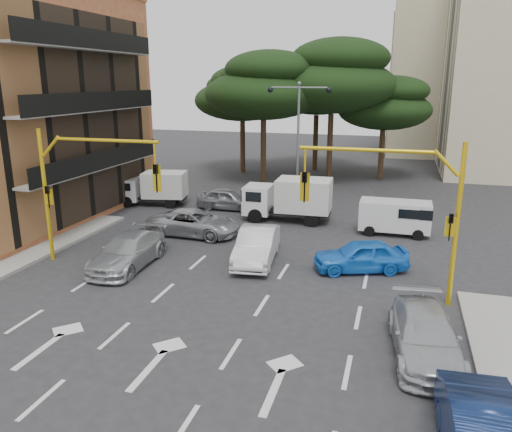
{
  "coord_description": "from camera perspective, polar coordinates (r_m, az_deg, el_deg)",
  "views": [
    {
      "loc": [
        6.49,
        -16.24,
        8.03
      ],
      "look_at": [
        -0.05,
        6.31,
        1.6
      ],
      "focal_mm": 35.0,
      "sensor_mm": 36.0,
      "label": 1
    }
  ],
  "objects": [
    {
      "name": "ground",
      "position": [
        19.24,
        -5.15,
        -9.41
      ],
      "size": [
        120.0,
        120.0,
        0.0
      ],
      "primitive_type": "plane",
      "color": "#28282B",
      "rests_on": "ground"
    },
    {
      "name": "pine_right",
      "position": [
        42.26,
        14.57,
        12.38
      ],
      "size": [
        7.49,
        7.49,
        8.37
      ],
      "color": "#382616",
      "rests_on": "ground"
    },
    {
      "name": "car_silver_cross_a",
      "position": [
        26.73,
        -7.08,
        -0.76
      ],
      "size": [
        4.98,
        2.45,
        1.36
      ],
      "primitive_type": "imported",
      "rotation": [
        0.0,
        0.0,
        1.53
      ],
      "color": "#9B9EA3",
      "rests_on": "ground"
    },
    {
      "name": "car_silver_wagon",
      "position": [
        22.81,
        -14.44,
        -3.92
      ],
      "size": [
        2.1,
        4.91,
        1.41
      ],
      "primitive_type": "imported",
      "rotation": [
        0.0,
        0.0,
        0.03
      ],
      "color": "#A8ACB0",
      "rests_on": "ground"
    },
    {
      "name": "van_white",
      "position": [
        27.65,
        15.56,
        -0.16
      ],
      "size": [
        3.69,
        1.68,
        1.84
      ],
      "primitive_type": null,
      "rotation": [
        0.0,
        0.0,
        -1.57
      ],
      "color": "silver",
      "rests_on": "ground"
    },
    {
      "name": "apartment_beige_far",
      "position": [
        60.59,
        23.07,
        14.45
      ],
      "size": [
        16.2,
        12.15,
        16.7
      ],
      "color": "beige",
      "rests_on": "ground"
    },
    {
      "name": "car_blue_compact",
      "position": [
        22.07,
        11.88,
        -4.46
      ],
      "size": [
        4.34,
        2.88,
        1.37
      ],
      "primitive_type": "imported",
      "rotation": [
        0.0,
        0.0,
        -1.23
      ],
      "color": "blue",
      "rests_on": "ground"
    },
    {
      "name": "box_truck_a",
      "position": [
        33.58,
        -11.7,
        3.1
      ],
      "size": [
        4.79,
        2.75,
        2.22
      ],
      "primitive_type": null,
      "rotation": [
        0.0,
        0.0,
        1.77
      ],
      "color": "white",
      "rests_on": "ground"
    },
    {
      "name": "signal_mast_right",
      "position": [
        18.7,
        16.74,
        1.85
      ],
      "size": [
        5.79,
        0.37,
        6.0
      ],
      "color": "yellow",
      "rests_on": "ground"
    },
    {
      "name": "street_lamp_center",
      "position": [
        32.99,
        4.87,
        10.74
      ],
      "size": [
        4.16,
        0.36,
        7.77
      ],
      "color": "slate",
      "rests_on": "median_strip"
    },
    {
      "name": "pine_left_far",
      "position": [
        44.3,
        -1.52,
        13.87
      ],
      "size": [
        8.32,
        8.32,
        9.3
      ],
      "color": "#382616",
      "rests_on": "ground"
    },
    {
      "name": "signal_mast_left",
      "position": [
        22.94,
        -19.62,
        4.01
      ],
      "size": [
        5.79,
        0.37,
        6.0
      ],
      "color": "yellow",
      "rests_on": "ground"
    },
    {
      "name": "car_silver_cross_b",
      "position": [
        31.88,
        -3.23,
        1.95
      ],
      "size": [
        3.96,
        1.59,
        1.35
      ],
      "primitive_type": "imported",
      "rotation": [
        0.0,
        0.0,
        1.57
      ],
      "color": "gray",
      "rests_on": "ground"
    },
    {
      "name": "car_silver_parked",
      "position": [
        16.09,
        18.75,
        -12.78
      ],
      "size": [
        2.39,
        4.81,
        1.34
      ],
      "primitive_type": "imported",
      "rotation": [
        0.0,
        0.0,
        0.11
      ],
      "color": "#ACAFB4",
      "rests_on": "ground"
    },
    {
      "name": "median_strip",
      "position": [
        33.84,
        4.67,
        1.67
      ],
      "size": [
        1.4,
        6.0,
        0.15
      ],
      "primitive_type": "cube",
      "color": "gray",
      "rests_on": "ground"
    },
    {
      "name": "car_white_hatch",
      "position": [
        22.68,
        0.09,
        -3.39
      ],
      "size": [
        2.15,
        4.77,
        1.52
      ],
      "primitive_type": "imported",
      "rotation": [
        0.0,
        0.0,
        0.12
      ],
      "color": "silver",
      "rests_on": "ground"
    },
    {
      "name": "pine_left_near",
      "position": [
        39.6,
        0.94,
        14.7
      ],
      "size": [
        9.15,
        9.15,
        10.23
      ],
      "color": "#382616",
      "rests_on": "ground"
    },
    {
      "name": "pine_center",
      "position": [
        40.56,
        8.81,
        15.52
      ],
      "size": [
        9.98,
        9.98,
        11.16
      ],
      "color": "#382616",
      "rests_on": "ground"
    },
    {
      "name": "pine_back",
      "position": [
        45.81,
        7.08,
        14.67
      ],
      "size": [
        9.15,
        9.15,
        10.23
      ],
      "color": "#382616",
      "rests_on": "ground"
    },
    {
      "name": "box_truck_b",
      "position": [
        29.2,
        3.69,
        1.88
      ],
      "size": [
        5.2,
        2.31,
        2.53
      ],
      "primitive_type": null,
      "rotation": [
        0.0,
        0.0,
        1.6
      ],
      "color": "white",
      "rests_on": "ground"
    }
  ]
}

